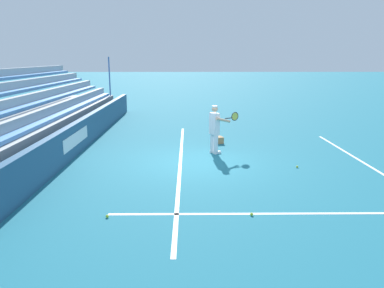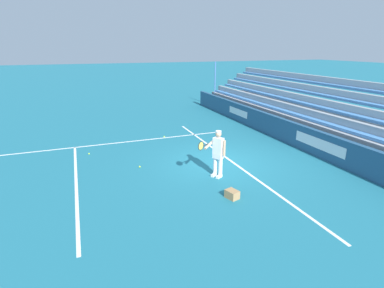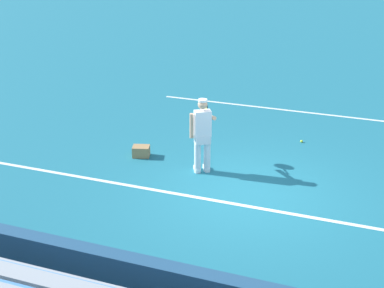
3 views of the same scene
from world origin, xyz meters
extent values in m
plane|color=#1E6B7F|center=(0.00, 0.00, 0.00)|extent=(160.00, 160.00, 0.00)
cube|color=white|center=(0.00, -0.50, 0.00)|extent=(12.00, 0.10, 0.01)
cube|color=white|center=(0.00, 5.50, 0.00)|extent=(8.22, 0.10, 0.01)
cube|color=silver|center=(-0.99, -4.13, 0.61)|extent=(2.80, 0.01, 0.44)
cylinder|color=silver|center=(-1.33, 0.63, 0.44)|extent=(0.15, 0.15, 0.88)
cylinder|color=silver|center=(-1.15, 0.75, 0.44)|extent=(0.15, 0.15, 0.88)
cube|color=white|center=(-1.37, 0.68, 0.04)|extent=(0.24, 0.30, 0.09)
cube|color=white|center=(-1.18, 0.80, 0.04)|extent=(0.24, 0.30, 0.09)
cube|color=silver|center=(-1.24, 0.69, 0.80)|extent=(0.40, 0.37, 0.20)
cube|color=white|center=(-1.24, 0.69, 1.17)|extent=(0.42, 0.37, 0.58)
sphere|color=tan|center=(-1.25, 0.69, 1.60)|extent=(0.21, 0.21, 0.21)
cylinder|color=white|center=(-1.25, 0.69, 1.69)|extent=(0.20, 0.20, 0.05)
cylinder|color=tan|center=(-1.45, 0.56, 1.13)|extent=(0.09, 0.09, 0.56)
cylinder|color=tan|center=(-1.14, 0.99, 1.22)|extent=(0.39, 0.54, 0.24)
cylinder|color=black|center=(-1.27, 1.19, 1.27)|extent=(0.19, 0.27, 0.03)
torus|color=black|center=(-1.42, 1.43, 1.31)|extent=(0.19, 0.28, 0.31)
cylinder|color=#D6D14C|center=(-1.42, 1.43, 1.31)|extent=(0.15, 0.23, 0.27)
cube|color=#A87F51|center=(-2.89, 0.98, 0.13)|extent=(0.47, 0.40, 0.26)
sphere|color=#CCE533|center=(0.60, 3.16, 0.03)|extent=(0.07, 0.07, 0.07)
camera|label=1|loc=(11.76, -0.24, 3.35)|focal=35.00mm
camera|label=2|loc=(-10.23, 5.13, 4.49)|focal=28.00mm
camera|label=3|loc=(2.26, -9.62, 5.30)|focal=50.00mm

